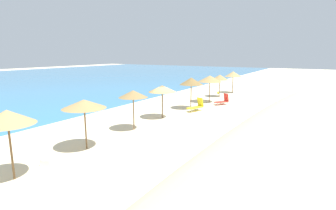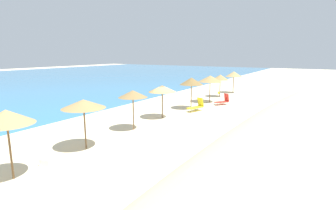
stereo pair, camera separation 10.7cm
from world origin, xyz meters
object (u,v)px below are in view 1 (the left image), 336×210
Objects in this scene: beach_umbrella_3 at (133,94)px; cooler_box at (48,162)px; beach_umbrella_4 at (162,89)px; lounge_chair_1 at (196,106)px; beach_umbrella_5 at (191,81)px; beach_umbrella_8 at (233,74)px; beach_umbrella_1 at (7,117)px; beach_umbrella_7 at (220,77)px; lounge_chair_0 at (223,101)px; beach_ball at (218,93)px; beach_umbrella_2 at (84,104)px; beach_umbrella_6 at (210,79)px.

beach_umbrella_3 reaches higher than cooler_box.
beach_umbrella_3 reaches higher than beach_umbrella_4.
lounge_chair_1 is 14.18m from cooler_box.
beach_umbrella_5 is 1.04× the size of beach_umbrella_8.
beach_umbrella_7 is at bearing 0.27° from beach_umbrella_1.
beach_umbrella_3 reaches higher than beach_umbrella_7.
lounge_chair_0 is at bearing -27.69° from beach_umbrella_5.
beach_ball is at bearing -63.93° from lounge_chair_1.
beach_umbrella_2 is 4.71× the size of cooler_box.
beach_umbrella_1 is at bearing 179.47° from beach_umbrella_8.
beach_umbrella_8 is 8.74m from lounge_chair_0.
beach_umbrella_6 reaches higher than beach_umbrella_2.
beach_umbrella_2 reaches higher than beach_umbrella_7.
beach_umbrella_1 is at bearing -179.73° from beach_umbrella_7.
lounge_chair_0 is 4.92× the size of beach_ball.
beach_umbrella_4 is at bearing 176.21° from beach_umbrella_6.
lounge_chair_0 is 7.18m from beach_ball.
beach_umbrella_2 reaches higher than beach_ball.
beach_umbrella_7 is at bearing -0.39° from beach_umbrella_3.
lounge_chair_0 is (7.83, -2.21, -1.92)m from beach_umbrella_4.
beach_umbrella_1 reaches higher than beach_umbrella_6.
beach_umbrella_7 is at bearing 4.94° from beach_umbrella_6.
beach_umbrella_2 is 1.03× the size of beach_umbrella_7.
cooler_box is at bearing 115.77° from lounge_chair_0.
beach_umbrella_8 is at bearing -47.45° from lounge_chair_0.
lounge_chair_0 is at bearing -108.35° from beach_umbrella_6.
beach_umbrella_6 reaches higher than beach_ball.
cooler_box is at bearing 179.88° from beach_umbrella_5.
beach_umbrella_4 is 0.93× the size of beach_umbrella_6.
beach_umbrella_8 is 12.58m from lounge_chair_1.
beach_umbrella_3 reaches higher than beach_ball.
cooler_box is (-18.21, 1.86, -0.24)m from lounge_chair_0.
beach_umbrella_3 reaches higher than lounge_chair_0.
lounge_chair_0 is at bearing -87.72° from lounge_chair_1.
beach_umbrella_6 reaches higher than cooler_box.
beach_umbrella_5 is at bearing -0.12° from cooler_box.
beach_umbrella_5 is (8.10, -0.28, 0.13)m from beach_umbrella_3.
beach_umbrella_5 is (12.25, -0.24, 0.11)m from beach_umbrella_2.
beach_umbrella_8 is (19.93, -0.49, 0.00)m from beach_umbrella_3.
beach_umbrella_6 is (12.13, -0.45, 0.04)m from beach_umbrella_3.
cooler_box is at bearing -177.65° from beach_ball.
beach_umbrella_2 is 20.19m from beach_umbrella_7.
beach_umbrella_6 is 5.07m from lounge_chair_1.
beach_ball is 0.55× the size of cooler_box.
beach_umbrella_6 is at bearing 179.72° from beach_umbrella_8.
beach_umbrella_1 reaches higher than cooler_box.
beach_umbrella_1 is 28.06m from beach_umbrella_8.
beach_umbrella_6 is (16.27, -0.41, 0.02)m from beach_umbrella_2.
beach_umbrella_5 is 5.07× the size of cooler_box.
beach_umbrella_1 is 26.42m from beach_ball.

